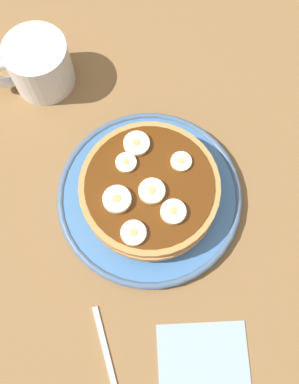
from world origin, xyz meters
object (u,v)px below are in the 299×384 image
Objects in this scene: banana_slice_2 at (117,200)px; napkin at (205,370)px; pancake_stack at (148,192)px; coffee_mug at (37,65)px; banana_slice_4 at (173,212)px; fork at (110,367)px; banana_slice_6 at (126,163)px; banana_slice_0 at (155,190)px; plate at (150,196)px; banana_slice_1 at (140,143)px; banana_slice_3 at (181,162)px; banana_slice_5 at (133,233)px.

napkin is at bearing 101.61° from banana_slice_2.
pancake_stack is 1.53× the size of coffee_mug.
banana_slice_4 is 0.24× the size of fork.
banana_slice_4 is (-6.10, 3.46, -0.05)cm from banana_slice_2.
napkin is (-2.11, 26.33, -5.45)cm from banana_slice_6.
coffee_mug reaches higher than banana_slice_0.
plate is 24.54cm from coffee_mug.
banana_slice_1 reaches higher than banana_slice_6.
banana_slice_2 is at bearing 53.35° from banana_slice_1.
napkin is (0.35, 21.73, -5.55)cm from banana_slice_0.
banana_slice_0 is 3.51cm from banana_slice_4.
banana_slice_1 is 1.26× the size of banana_slice_3.
coffee_mug is (10.31, -23.25, -1.80)cm from banana_slice_0.
banana_slice_3 is at bearing -158.41° from pancake_stack.
banana_slice_4 reaches higher than fork.
napkin is (0.35, 28.44, -5.53)cm from banana_slice_1.
banana_slice_0 is 1.05× the size of banana_slice_4.
banana_slice_4 is at bearing 111.96° from plate.
banana_slice_5 is at bearing 79.72° from banana_slice_6.
banana_slice_0 is at bearing -90.92° from napkin.
plate is 21.95cm from fork.
banana_slice_4 is (-1.94, 4.08, 2.34)cm from pancake_stack.
banana_slice_2 is at bearing -2.15° from banana_slice_0.
plate is 22.73cm from napkin.
banana_slice_4 is at bearing 115.23° from banana_slice_6.
banana_slice_5 is (4.09, 4.37, -0.05)cm from banana_slice_0.
napkin is (-4.50, 21.92, -5.61)cm from banana_slice_2.
banana_slice_0 is at bearing 113.91° from coffee_mug.
pancake_stack is at bearing 114.97° from banana_slice_6.
banana_slice_6 is at bearing 40.55° from banana_slice_1.
banana_slice_1 is 19.58cm from coffee_mug.
banana_slice_5 is 1.17× the size of banana_slice_6.
banana_slice_2 reaches higher than banana_slice_4.
fork is (10.54, 18.94, -3.12)cm from pancake_stack.
pancake_stack is 5.45× the size of banana_slice_1.
napkin is (1.60, 18.46, -5.56)cm from banana_slice_4.
pancake_stack is at bearing -171.55° from banana_slice_2.
fork is (10.89, -3.60, 0.10)cm from napkin.
banana_slice_3 reaches higher than fork.
pancake_stack is 6.87× the size of banana_slice_6.
banana_slice_3 is (-4.23, -2.75, -0.12)cm from banana_slice_0.
banana_slice_6 is at bearing -61.84° from banana_slice_0.
fork is (8.77, 22.73, -5.35)cm from banana_slice_6.
banana_slice_1 is 1.08× the size of banana_slice_5.
banana_slice_4 is at bearing -94.94° from napkin.
banana_slice_2 reaches higher than pancake_stack.
banana_slice_0 reaches higher than banana_slice_5.
banana_slice_4 is 5.45cm from banana_slice_5.
banana_slice_4 is (-1.25, 3.28, 0.01)cm from banana_slice_0.
fork is at bearing 88.72° from coffee_mug.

